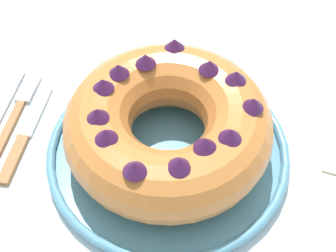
# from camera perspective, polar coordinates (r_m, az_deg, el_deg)

# --- Properties ---
(dining_table) EXTENTS (1.48, 0.94, 0.78)m
(dining_table) POSITION_cam_1_polar(r_m,az_deg,el_deg) (0.74, 1.57, -7.10)
(dining_table) COLOR silver
(dining_table) RESTS_ON ground_plane
(serving_dish) EXTENTS (0.33, 0.33, 0.02)m
(serving_dish) POSITION_cam_1_polar(r_m,az_deg,el_deg) (0.64, 0.00, -2.98)
(serving_dish) COLOR #518EB2
(serving_dish) RESTS_ON dining_table
(bundt_cake) EXTENTS (0.27, 0.27, 0.10)m
(bundt_cake) POSITION_cam_1_polar(r_m,az_deg,el_deg) (0.60, 0.00, 0.07)
(bundt_cake) COLOR #C67538
(bundt_cake) RESTS_ON serving_dish
(fork) EXTENTS (0.02, 0.19, 0.01)m
(fork) POSITION_cam_1_polar(r_m,az_deg,el_deg) (0.73, -18.15, 1.20)
(fork) COLOR #936038
(fork) RESTS_ON dining_table
(cake_knife) EXTENTS (0.02, 0.18, 0.01)m
(cake_knife) POSITION_cam_1_polar(r_m,az_deg,el_deg) (0.70, -17.25, -1.45)
(cake_knife) COLOR #936038
(cake_knife) RESTS_ON dining_table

